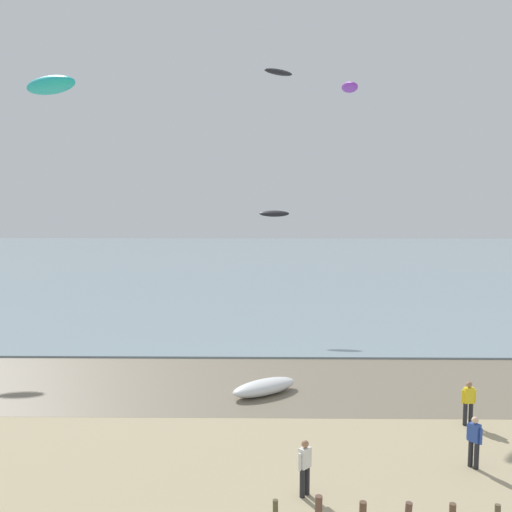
% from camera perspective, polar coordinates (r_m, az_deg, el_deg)
% --- Properties ---
extents(wet_sand_strip, '(120.00, 8.27, 0.01)m').
position_cam_1_polar(wet_sand_strip, '(28.95, 2.19, -11.72)').
color(wet_sand_strip, '#7A6D59').
rests_on(wet_sand_strip, ground).
extents(sea, '(160.00, 70.00, 0.10)m').
position_cam_1_polar(sea, '(67.21, 1.39, -1.06)').
color(sea, '#7F939E').
rests_on(sea, ground).
extents(person_mid_beach, '(0.39, 0.48, 1.71)m').
position_cam_1_polar(person_mid_beach, '(21.95, 19.48, -15.74)').
color(person_mid_beach, '#232328').
rests_on(person_mid_beach, ground).
extents(person_by_waterline, '(0.57, 0.25, 1.71)m').
position_cam_1_polar(person_by_waterline, '(25.39, 19.00, -12.61)').
color(person_by_waterline, '#232328').
rests_on(person_by_waterline, ground).
extents(person_left_flank, '(0.41, 0.44, 1.71)m').
position_cam_1_polar(person_left_flank, '(19.19, 4.53, -18.75)').
color(person_left_flank, '#232328').
rests_on(person_left_flank, ground).
extents(grounded_kite, '(3.28, 2.82, 0.64)m').
position_cam_1_polar(grounded_kite, '(27.54, 0.76, -12.00)').
color(grounded_kite, white).
rests_on(grounded_kite, ground).
extents(kite_aloft_0, '(2.78, 2.91, 0.59)m').
position_cam_1_polar(kite_aloft_0, '(21.42, -18.46, 14.70)').
color(kite_aloft_0, '#19B2B7').
extents(kite_aloft_3, '(1.70, 3.68, 1.04)m').
position_cam_1_polar(kite_aloft_3, '(53.40, 8.63, 15.13)').
color(kite_aloft_3, purple).
extents(kite_aloft_4, '(1.98, 0.89, 0.55)m').
position_cam_1_polar(kite_aloft_4, '(39.72, 1.68, 3.93)').
color(kite_aloft_4, black).
extents(kite_aloft_5, '(1.99, 1.92, 0.52)m').
position_cam_1_polar(kite_aloft_5, '(35.23, 2.08, 16.58)').
color(kite_aloft_5, black).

